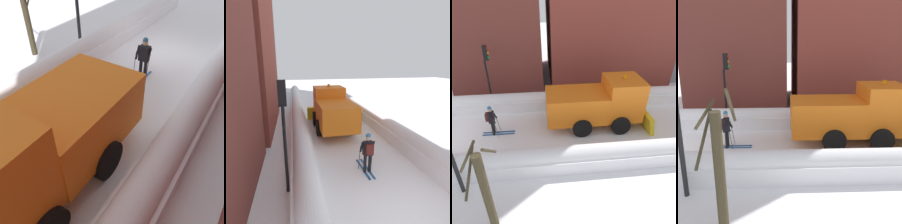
{
  "view_description": "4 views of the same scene",
  "coord_description": "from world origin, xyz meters",
  "views": [
    {
      "loc": [
        -3.91,
        10.95,
        5.53
      ],
      "look_at": [
        -1.17,
        6.73,
        1.32
      ],
      "focal_mm": 38.22,
      "sensor_mm": 36.0,
      "label": 1
    },
    {
      "loc": [
        -3.17,
        -4.91,
        4.78
      ],
      "look_at": [
        -0.53,
        6.85,
        1.75
      ],
      "focal_mm": 32.43,
      "sensor_mm": 36.0,
      "label": 2
    },
    {
      "loc": [
        10.11,
        5.6,
        7.45
      ],
      "look_at": [
        0.2,
        6.69,
        1.4
      ],
      "focal_mm": 34.23,
      "sensor_mm": 36.0,
      "label": 3
    },
    {
      "loc": [
        11.5,
        5.21,
        5.14
      ],
      "look_at": [
        -1.16,
        5.73,
        1.42
      ],
      "focal_mm": 41.89,
      "sensor_mm": 36.0,
      "label": 4
    }
  ],
  "objects": [
    {
      "name": "ground_plane",
      "position": [
        0.0,
        10.0,
        0.0
      ],
      "size": [
        80.0,
        80.0,
        0.0
      ],
      "primitive_type": "plane",
      "color": "white"
    },
    {
      "name": "snowbank_left",
      "position": [
        -2.87,
        10.0,
        0.53
      ],
      "size": [
        1.1,
        36.0,
        1.16
      ],
      "color": "white",
      "rests_on": "ground"
    },
    {
      "name": "plow_truck",
      "position": [
        -0.5,
        8.78,
        1.48
      ],
      "size": [
        3.2,
        5.98,
        3.12
      ],
      "color": "orange",
      "rests_on": "ground"
    },
    {
      "name": "skier",
      "position": [
        -0.13,
        2.69,
        1.0
      ],
      "size": [
        0.62,
        1.8,
        1.81
      ],
      "color": "black",
      "rests_on": "ground"
    },
    {
      "name": "traffic_light_pole",
      "position": [
        -3.54,
        2.15,
        2.94
      ],
      "size": [
        0.28,
        0.42,
        4.18
      ],
      "color": "black",
      "rests_on": "ground"
    },
    {
      "name": "bare_tree_near",
      "position": [
        5.5,
        3.66,
        1.83
      ],
      "size": [
        1.16,
        0.93,
        4.07
      ],
      "color": "#3C3421",
      "rests_on": "ground"
    }
  ]
}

